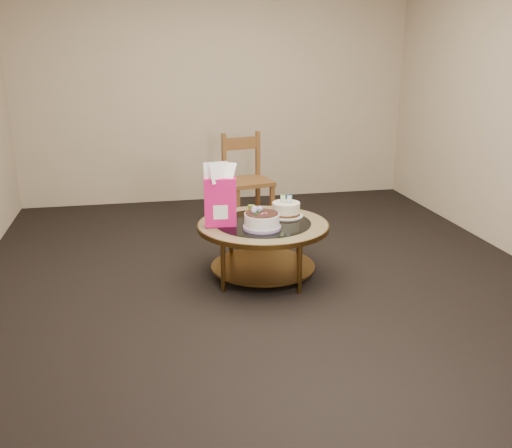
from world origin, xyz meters
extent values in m
plane|color=black|center=(0.00, 0.00, 0.00)|extent=(5.00, 5.00, 0.00)
cube|color=tan|center=(0.00, 2.50, 1.30)|extent=(4.50, 0.02, 2.60)
cube|color=tan|center=(0.00, -2.50, 1.30)|extent=(4.50, 0.02, 2.60)
cylinder|color=brown|center=(0.35, 0.20, 0.21)|extent=(0.04, 0.04, 0.42)
cylinder|color=brown|center=(-0.20, 0.35, 0.21)|extent=(0.04, 0.04, 0.42)
cylinder|color=brown|center=(-0.35, -0.20, 0.21)|extent=(0.04, 0.04, 0.42)
cylinder|color=brown|center=(0.20, -0.35, 0.21)|extent=(0.04, 0.04, 0.42)
cylinder|color=brown|center=(0.00, 0.00, 0.10)|extent=(0.82, 0.82, 0.02)
cylinder|color=brown|center=(0.00, 0.00, 0.43)|extent=(1.02, 1.02, 0.04)
cylinder|color=olive|center=(0.00, 0.00, 0.45)|extent=(1.00, 1.00, 0.01)
cylinder|color=black|center=(0.00, 0.00, 0.45)|extent=(0.74, 0.74, 0.01)
cylinder|color=#A186BE|center=(-0.04, -0.15, 0.47)|extent=(0.28, 0.28, 0.02)
cylinder|color=silver|center=(-0.04, -0.15, 0.52)|extent=(0.26, 0.26, 0.12)
cylinder|color=black|center=(-0.04, -0.15, 0.58)|extent=(0.24, 0.24, 0.01)
sphere|color=#A186BE|center=(-0.09, -0.10, 0.60)|extent=(0.05, 0.05, 0.05)
sphere|color=#A186BE|center=(-0.04, -0.09, 0.59)|extent=(0.04, 0.04, 0.04)
sphere|color=#A186BE|center=(-0.10, -0.14, 0.59)|extent=(0.04, 0.04, 0.04)
cone|color=#1E702D|center=(-0.06, -0.12, 0.58)|extent=(0.03, 0.03, 0.02)
cone|color=#1E702D|center=(-0.12, -0.11, 0.58)|extent=(0.04, 0.04, 0.02)
cone|color=#1E702D|center=(-0.03, -0.08, 0.58)|extent=(0.04, 0.04, 0.02)
cone|color=#1E702D|center=(-0.09, -0.17, 0.58)|extent=(0.04, 0.04, 0.02)
cylinder|color=silver|center=(0.22, 0.14, 0.46)|extent=(0.28, 0.28, 0.01)
cylinder|color=#442413|center=(0.22, 0.14, 0.48)|extent=(0.23, 0.23, 0.02)
cylinder|color=beige|center=(0.22, 0.14, 0.53)|extent=(0.22, 0.22, 0.08)
cube|color=#51AE4A|center=(0.19, 0.15, 0.60)|extent=(0.04, 0.03, 0.06)
cube|color=silver|center=(0.19, 0.15, 0.60)|extent=(0.03, 0.02, 0.05)
cube|color=#3C83CD|center=(0.24, 0.12, 0.60)|extent=(0.04, 0.03, 0.06)
cube|color=silver|center=(0.24, 0.12, 0.60)|extent=(0.03, 0.02, 0.05)
cube|color=#EC1665|center=(-0.33, 0.01, 0.64)|extent=(0.25, 0.16, 0.37)
cube|color=white|center=(-0.33, 0.01, 0.58)|extent=(0.12, 0.15, 0.11)
cube|color=#E3C55D|center=(-0.04, 0.25, 0.46)|extent=(0.11, 0.11, 0.01)
cylinder|color=gold|center=(-0.04, 0.25, 0.47)|extent=(0.11, 0.11, 0.01)
cylinder|color=olive|center=(-0.04, 0.25, 0.50)|extent=(0.05, 0.05, 0.05)
cylinder|color=black|center=(-0.04, 0.25, 0.54)|extent=(0.00, 0.00, 0.01)
cube|color=brown|center=(0.14, 1.36, 0.46)|extent=(0.50, 0.50, 0.04)
cube|color=brown|center=(0.00, 1.14, 0.23)|extent=(0.05, 0.05, 0.46)
cube|color=brown|center=(0.36, 1.21, 0.23)|extent=(0.05, 0.05, 0.46)
cube|color=brown|center=(-0.07, 1.50, 0.23)|extent=(0.05, 0.05, 0.46)
cube|color=brown|center=(0.29, 1.57, 0.23)|extent=(0.05, 0.05, 0.46)
cube|color=brown|center=(-0.07, 1.50, 0.69)|extent=(0.05, 0.05, 0.47)
cube|color=brown|center=(0.29, 1.57, 0.69)|extent=(0.05, 0.05, 0.47)
cube|color=brown|center=(0.11, 1.54, 0.82)|extent=(0.37, 0.10, 0.12)
camera|label=1|loc=(-0.90, -4.10, 1.77)|focal=40.00mm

